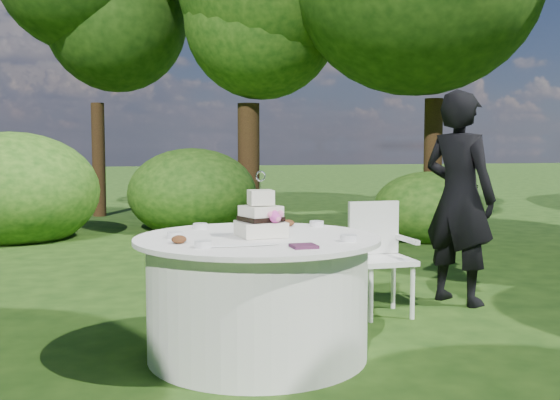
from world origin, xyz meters
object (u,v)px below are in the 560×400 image
object	(u,v)px
chair	(379,249)
cake	(261,219)
guest	(459,198)
table	(257,296)
napkins	(304,246)

from	to	relation	value
chair	cake	bearing A→B (deg)	-145.88
guest	cake	size ratio (longest dim) A/B	4.35
table	guest	bearing A→B (deg)	24.93
cake	chair	bearing A→B (deg)	34.12
napkins	guest	distance (m)	2.34
table	cake	world-z (taller)	cake
napkins	table	size ratio (longest dim) A/B	0.09
napkins	table	bearing A→B (deg)	105.91
cake	chair	distance (m)	1.46
chair	guest	bearing A→B (deg)	9.98
cake	table	bearing A→B (deg)	163.58
napkins	table	distance (m)	0.66
guest	chair	distance (m)	0.90
napkins	chair	distance (m)	1.69
guest	chair	world-z (taller)	guest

